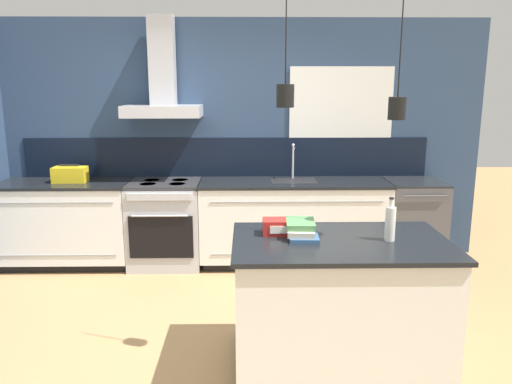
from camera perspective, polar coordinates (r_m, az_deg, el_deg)
ground_plane at (r=3.97m, az=-4.36°, el=-16.66°), size 16.00×16.00×0.00m
wall_back at (r=5.50m, az=-3.72°, el=6.37°), size 5.60×2.48×2.60m
counter_run_left at (r=5.70m, az=-20.73°, el=-3.36°), size 1.36×0.64×0.91m
counter_run_sink at (r=5.39m, az=4.30°, el=-3.45°), size 2.00×0.64×1.29m
oven_range at (r=5.43m, az=-10.27°, el=-3.56°), size 0.75×0.66×0.91m
dishwasher at (r=5.65m, az=17.42°, el=-3.31°), size 0.58×0.65×0.91m
kitchen_island at (r=3.51m, az=9.42°, el=-12.46°), size 1.43×0.88×0.91m
bottle_on_island at (r=3.37m, az=15.09°, el=-3.41°), size 0.07×0.07×0.29m
book_stack at (r=3.37m, az=5.20°, el=-4.28°), size 0.22×0.32×0.11m
red_supply_box at (r=3.42m, az=2.69°, el=-3.98°), size 0.23×0.16×0.10m
yellow_toolbox at (r=5.56m, az=-20.49°, el=1.89°), size 0.34×0.18×0.19m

